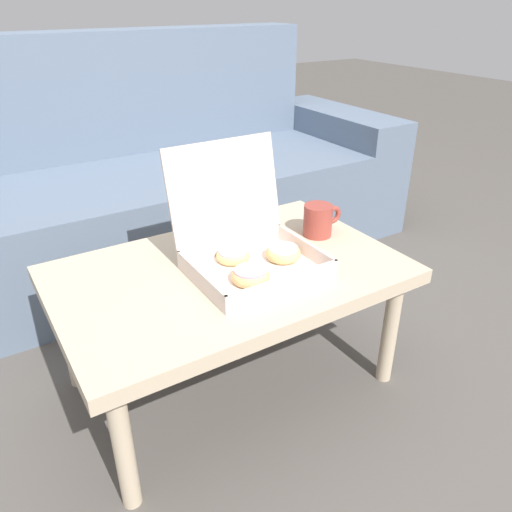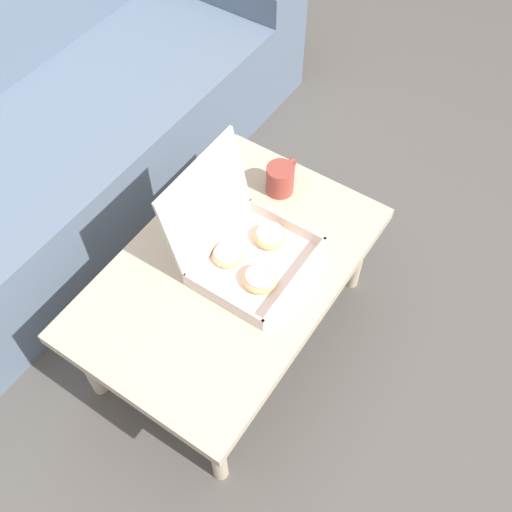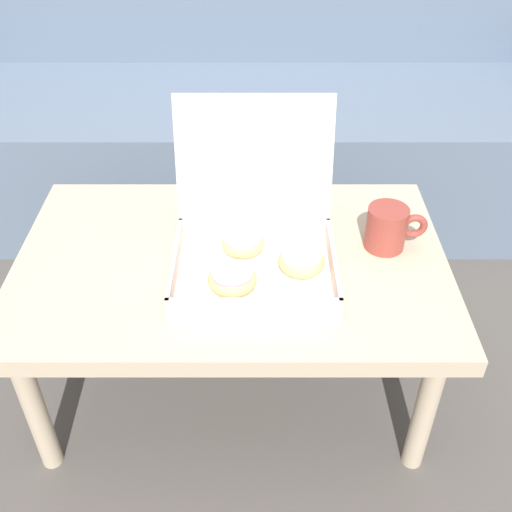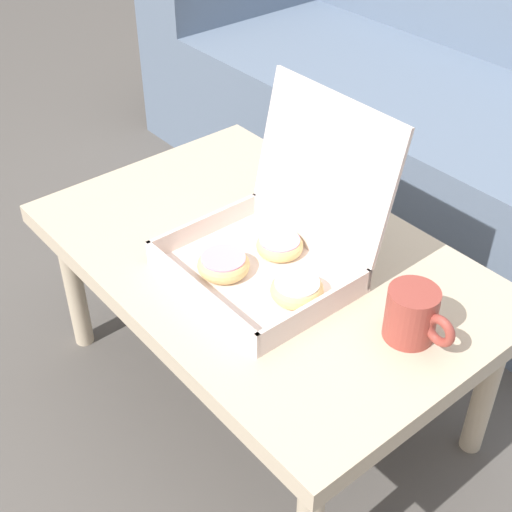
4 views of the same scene
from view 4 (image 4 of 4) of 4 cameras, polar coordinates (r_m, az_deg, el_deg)
The scene contains 4 objects.
ground_plane at distance 1.70m, azimuth 3.90°, elevation -8.47°, with size 12.00×12.00×0.00m, color #514C47.
coffee_table at distance 1.41m, azimuth 0.61°, elevation -1.08°, with size 0.91×0.59×0.39m.
pastry_box at distance 1.30m, azimuth 1.56°, elevation 0.90°, with size 0.33×0.33×0.31m.
coffee_mug at distance 1.20m, azimuth 12.45°, elevation -4.63°, with size 0.13×0.09×0.10m.
Camera 4 is at (0.84, -0.84, 1.22)m, focal length 50.00 mm.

